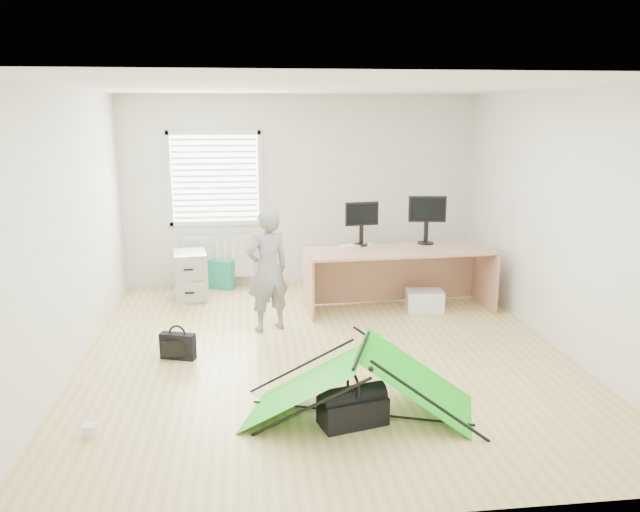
{
  "coord_description": "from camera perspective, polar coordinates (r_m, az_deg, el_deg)",
  "views": [
    {
      "loc": [
        -0.77,
        -6.1,
        2.5
      ],
      "look_at": [
        0.0,
        0.4,
        0.95
      ],
      "focal_mm": 35.0,
      "sensor_mm": 36.0,
      "label": 1
    }
  ],
  "objects": [
    {
      "name": "duffel_bag",
      "position": [
        5.21,
        3.01,
        -13.93
      ],
      "size": [
        0.59,
        0.4,
        0.23
      ],
      "primitive_type": "cube",
      "rotation": [
        0.0,
        0.0,
        0.25
      ],
      "color": "black",
      "rests_on": "ground"
    },
    {
      "name": "white_box",
      "position": [
        5.37,
        -20.27,
        -14.73
      ],
      "size": [
        0.1,
        0.1,
        0.1
      ],
      "primitive_type": "cube",
      "rotation": [
        0.0,
        0.0,
        0.0
      ],
      "color": "silver",
      "rests_on": "ground"
    },
    {
      "name": "tote_bag",
      "position": [
        8.97,
        -8.99,
        -1.66
      ],
      "size": [
        0.38,
        0.28,
        0.41
      ],
      "primitive_type": "cube",
      "rotation": [
        0.0,
        0.0,
        -0.42
      ],
      "color": "#209D75",
      "rests_on": "ground"
    },
    {
      "name": "desk",
      "position": [
        7.92,
        7.18,
        -2.22
      ],
      "size": [
        2.34,
        0.85,
        0.79
      ],
      "primitive_type": "cube",
      "rotation": [
        0.0,
        0.0,
        0.05
      ],
      "color": "#AB7A60",
      "rests_on": "ground"
    },
    {
      "name": "laptop_bag",
      "position": [
        6.59,
        -12.86,
        -8.04
      ],
      "size": [
        0.38,
        0.22,
        0.27
      ],
      "primitive_type": "cube",
      "rotation": [
        0.0,
        0.0,
        -0.34
      ],
      "color": "black",
      "rests_on": "ground"
    },
    {
      "name": "filing_cabinet",
      "position": [
        8.53,
        -11.73,
        -1.75
      ],
      "size": [
        0.49,
        0.6,
        0.64
      ],
      "primitive_type": "cube",
      "rotation": [
        0.0,
        0.0,
        0.14
      ],
      "color": "#A3A5A8",
      "rests_on": "ground"
    },
    {
      "name": "window",
      "position": [
        8.87,
        -9.58,
        6.99
      ],
      "size": [
        1.2,
        0.06,
        1.2
      ],
      "primitive_type": "cube",
      "color": "silver",
      "rests_on": "back_wall"
    },
    {
      "name": "monitor_right",
      "position": [
        8.18,
        9.69,
        2.69
      ],
      "size": [
        0.49,
        0.17,
        0.46
      ],
      "primitive_type": "cube",
      "rotation": [
        0.0,
        0.0,
        -0.14
      ],
      "color": "black",
      "rests_on": "desk"
    },
    {
      "name": "person",
      "position": [
        7.11,
        -4.81,
        -1.29
      ],
      "size": [
        0.62,
        0.53,
        1.42
      ],
      "primitive_type": "imported",
      "rotation": [
        0.0,
        0.0,
        3.59
      ],
      "color": "gray",
      "rests_on": "ground"
    },
    {
      "name": "kite",
      "position": [
        5.27,
        3.77,
        -11.47
      ],
      "size": [
        2.04,
        1.4,
        0.58
      ],
      "primitive_type": null,
      "rotation": [
        0.0,
        0.0,
        -0.34
      ],
      "color": "#12BB12",
      "rests_on": "ground"
    },
    {
      "name": "monitor_left",
      "position": [
        8.0,
        3.79,
        2.43
      ],
      "size": [
        0.44,
        0.15,
        0.41
      ],
      "primitive_type": "cube",
      "rotation": [
        0.0,
        0.0,
        0.12
      ],
      "color": "black",
      "rests_on": "desk"
    },
    {
      "name": "thermos",
      "position": [
        8.03,
        3.99,
        1.82
      ],
      "size": [
        0.07,
        0.07,
        0.23
      ],
      "primitive_type": "cylinder",
      "rotation": [
        0.0,
        0.0,
        0.1
      ],
      "color": "#C46D7D",
      "rests_on": "desk"
    },
    {
      "name": "keyboard",
      "position": [
        8.0,
        3.44,
        1.0
      ],
      "size": [
        0.44,
        0.26,
        0.02
      ],
      "primitive_type": "cube",
      "rotation": [
        0.0,
        0.0,
        0.29
      ],
      "color": "beige",
      "rests_on": "desk"
    },
    {
      "name": "radiator",
      "position": [
        9.01,
        -9.32,
        -0.0
      ],
      "size": [
        1.0,
        0.12,
        0.6
      ],
      "primitive_type": "cube",
      "color": "silver",
      "rests_on": "back_wall"
    },
    {
      "name": "office_chair",
      "position": [
        8.94,
        4.68,
        -1.07
      ],
      "size": [
        0.78,
        0.79,
        0.57
      ],
      "primitive_type": "imported",
      "rotation": [
        0.0,
        0.0,
        2.79
      ],
      "color": "black",
      "rests_on": "ground"
    },
    {
      "name": "storage_crate",
      "position": [
        8.06,
        9.53,
        -3.99
      ],
      "size": [
        0.49,
        0.37,
        0.26
      ],
      "primitive_type": "cube",
      "rotation": [
        0.0,
        0.0,
        -0.11
      ],
      "color": "silver",
      "rests_on": "ground"
    },
    {
      "name": "back_wall",
      "position": [
        8.96,
        -1.79,
        5.94
      ],
      "size": [
        5.0,
        0.02,
        2.7
      ],
      "primitive_type": "cube",
      "color": "silver",
      "rests_on": "ground"
    },
    {
      "name": "ground",
      "position": [
        6.63,
        0.41,
        -8.81
      ],
      "size": [
        5.5,
        5.5,
        0.0
      ],
      "primitive_type": "plane",
      "color": "tan",
      "rests_on": "ground"
    }
  ]
}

